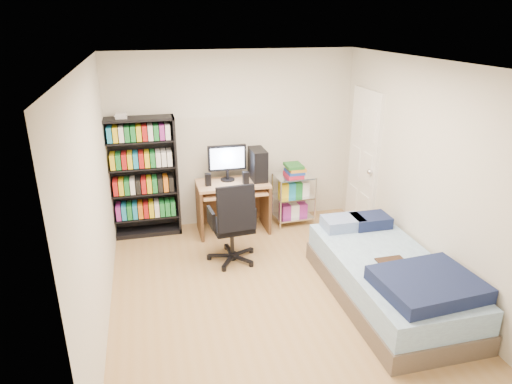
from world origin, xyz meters
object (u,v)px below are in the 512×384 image
object	(u,v)px
computer_desk	(239,185)
office_chair	(233,237)
bed	(389,278)
media_shelf	(143,176)

from	to	relation	value
computer_desk	office_chair	size ratio (longest dim) A/B	1.17
office_chair	bed	world-z (taller)	office_chair
computer_desk	bed	xyz separation A→B (m)	(1.20, -2.16, -0.40)
media_shelf	bed	size ratio (longest dim) A/B	0.81
media_shelf	office_chair	xyz separation A→B (m)	(1.03, -1.09, -0.52)
office_chair	bed	size ratio (longest dim) A/B	0.50
office_chair	computer_desk	bearing A→B (deg)	69.09
media_shelf	computer_desk	distance (m)	1.33
computer_desk	office_chair	xyz separation A→B (m)	(-0.27, -0.92, -0.33)
media_shelf	computer_desk	xyz separation A→B (m)	(1.30, -0.16, -0.18)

